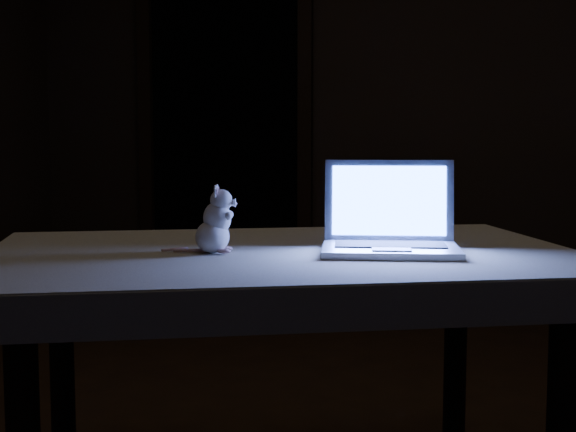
% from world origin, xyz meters
% --- Properties ---
extents(back_wall, '(4.50, 0.04, 2.60)m').
position_xyz_m(back_wall, '(0.00, 2.50, 1.30)').
color(back_wall, black).
rests_on(back_wall, ground).
extents(doorway, '(1.06, 0.36, 2.13)m').
position_xyz_m(doorway, '(-1.10, 2.50, 1.06)').
color(doorway, black).
rests_on(doorway, back_wall).
extents(table, '(1.45, 1.22, 0.67)m').
position_xyz_m(table, '(-0.01, -0.36, 0.33)').
color(table, black).
rests_on(table, floor).
extents(tablecloth, '(1.44, 1.06, 0.08)m').
position_xyz_m(tablecloth, '(-0.01, -0.42, 0.63)').
color(tablecloth, beige).
rests_on(tablecloth, table).
extents(laptop, '(0.34, 0.31, 0.20)m').
position_xyz_m(laptop, '(0.24, -0.36, 0.77)').
color(laptop, silver).
rests_on(laptop, tablecloth).
extents(plush_mouse, '(0.12, 0.12, 0.15)m').
position_xyz_m(plush_mouse, '(-0.15, -0.45, 0.75)').
color(plush_mouse, silver).
rests_on(plush_mouse, tablecloth).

